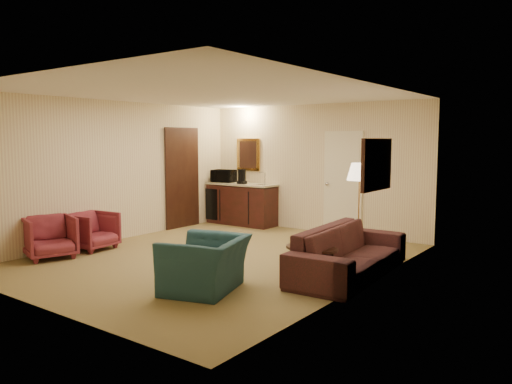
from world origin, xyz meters
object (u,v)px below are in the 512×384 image
rose_chair_near (92,229)px  floor_lamp (359,210)px  wetbar_cabinet (242,204)px  microwave (224,175)px  coffee_table (312,263)px  rose_chair_far (50,235)px  coffee_maker (242,177)px  teal_armchair (205,255)px  waste_bin (264,221)px  sofa (349,244)px

rose_chair_near → floor_lamp: 4.51m
wetbar_cabinet → floor_lamp: (3.42, -1.32, 0.30)m
microwave → coffee_table: bearing=-47.4°
rose_chair_far → coffee_table: (3.95, 1.45, -0.15)m
rose_chair_near → coffee_maker: size_ratio=2.21×
teal_armchair → rose_chair_near: (-3.16, 0.61, -0.10)m
wetbar_cabinet → waste_bin: 0.72m
teal_armchair → coffee_maker: bearing=-165.2°
coffee_maker → coffee_table: bearing=-50.4°
wetbar_cabinet → microwave: microwave is taller
teal_armchair → microwave: 5.23m
rose_chair_near → microwave: size_ratio=1.39×
wetbar_cabinet → sofa: (3.80, -2.44, -0.01)m
wetbar_cabinet → microwave: bearing=-177.2°
coffee_table → microwave: size_ratio=1.48×
rose_chair_far → microwave: (0.00, 4.30, 0.72)m
teal_armchair → microwave: (-3.16, 4.11, 0.64)m
rose_chair_near → coffee_table: rose_chair_near is taller
wetbar_cabinet → waste_bin: wetbar_cabinet is taller
waste_bin → sofa: bearing=-36.9°
teal_armchair → coffee_table: (0.79, 1.27, -0.23)m
rose_chair_near → coffee_maker: coffee_maker is taller
rose_chair_near → microwave: 3.58m
waste_bin → teal_armchair: bearing=-63.7°
rose_chair_near → wetbar_cabinet: bearing=-13.7°
rose_chair_near → rose_chair_far: bearing=174.3°
sofa → rose_chair_far: 4.69m
floor_lamp → coffee_maker: bearing=159.8°
teal_armchair → microwave: microwave is taller
rose_chair_near → waste_bin: rose_chair_near is taller
sofa → teal_armchair: sofa is taller
teal_armchair → coffee_maker: 4.83m
wetbar_cabinet → teal_armchair: 4.92m
sofa → floor_lamp: (-0.38, 1.12, 0.31)m
rose_chair_near → waste_bin: bearing=-24.1°
floor_lamp → coffee_maker: floor_lamp is taller
coffee_maker → wetbar_cabinet: bearing=121.1°
floor_lamp → microwave: 4.14m
rose_chair_far → waste_bin: (1.15, 4.25, -0.22)m
sofa → floor_lamp: bearing=15.4°
coffee_table → coffee_maker: size_ratio=2.36×
floor_lamp → microwave: bearing=161.7°
wetbar_cabinet → coffee_table: bearing=-39.7°
teal_armchair → waste_bin: bearing=-171.4°
coffee_table → microwave: bearing=144.2°
sofa → wetbar_cabinet: bearing=53.7°
waste_bin → rose_chair_near: bearing=-108.4°
wetbar_cabinet → floor_lamp: 3.67m
coffee_table → coffee_maker: coffee_maker is taller
teal_armchair → sofa: bearing=128.4°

